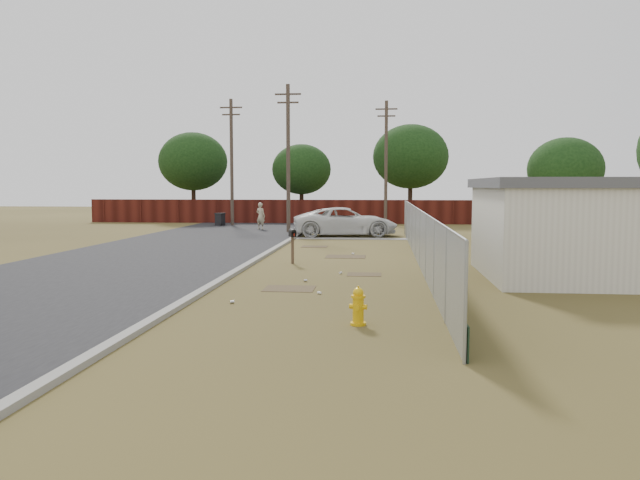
# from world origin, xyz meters

# --- Properties ---
(ground) EXTENTS (120.00, 120.00, 0.00)m
(ground) POSITION_xyz_m (0.00, 0.00, 0.00)
(ground) COLOR brown
(ground) RESTS_ON ground
(street) EXTENTS (15.10, 60.00, 0.12)m
(street) POSITION_xyz_m (-6.76, 8.05, 0.02)
(street) COLOR black
(street) RESTS_ON ground
(chainlink_fence) EXTENTS (0.10, 27.06, 2.02)m
(chainlink_fence) POSITION_xyz_m (3.12, 1.03, 0.80)
(chainlink_fence) COLOR #92969A
(chainlink_fence) RESTS_ON ground
(privacy_fence) EXTENTS (30.00, 0.12, 1.80)m
(privacy_fence) POSITION_xyz_m (-6.00, 25.00, 0.90)
(privacy_fence) COLOR #4C1710
(privacy_fence) RESTS_ON ground
(utility_poles) EXTENTS (12.60, 8.24, 9.00)m
(utility_poles) POSITION_xyz_m (-3.67, 20.67, 4.69)
(utility_poles) COLOR #4C3D32
(utility_poles) RESTS_ON ground
(houses) EXTENTS (9.30, 17.24, 3.10)m
(houses) POSITION_xyz_m (9.70, 3.13, 1.56)
(houses) COLOR silver
(houses) RESTS_ON ground
(horizon_trees) EXTENTS (33.32, 31.94, 7.78)m
(horizon_trees) POSITION_xyz_m (0.84, 23.56, 4.63)
(horizon_trees) COLOR black
(horizon_trees) RESTS_ON ground
(fire_hydrant) EXTENTS (0.38, 0.39, 0.82)m
(fire_hydrant) POSITION_xyz_m (1.28, -9.34, 0.38)
(fire_hydrant) COLOR #E5B00C
(fire_hydrant) RESTS_ON ground
(mailbox) EXTENTS (0.36, 0.55, 1.28)m
(mailbox) POSITION_xyz_m (-1.52, 0.60, 1.01)
(mailbox) COLOR brown
(mailbox) RESTS_ON ground
(pickup_truck) EXTENTS (6.27, 3.68, 1.64)m
(pickup_truck) POSITION_xyz_m (-0.32, 13.28, 0.82)
(pickup_truck) COLOR silver
(pickup_truck) RESTS_ON ground
(pedestrian) EXTENTS (0.76, 0.65, 1.77)m
(pedestrian) POSITION_xyz_m (-6.17, 18.15, 0.88)
(pedestrian) COLOR tan
(pedestrian) RESTS_ON ground
(trash_bin) EXTENTS (0.75, 0.81, 0.91)m
(trash_bin) POSITION_xyz_m (-9.81, 21.64, 0.47)
(trash_bin) COLOR black
(trash_bin) RESTS_ON ground
(scattered_litter) EXTENTS (2.55, 11.19, 0.07)m
(scattered_litter) POSITION_xyz_m (-0.25, -2.99, 0.04)
(scattered_litter) COLOR white
(scattered_litter) RESTS_ON ground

